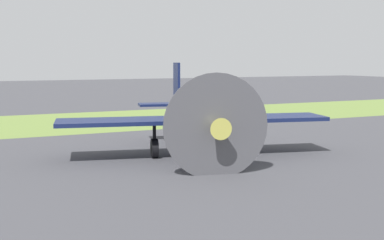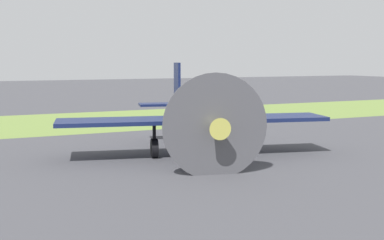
% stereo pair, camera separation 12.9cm
% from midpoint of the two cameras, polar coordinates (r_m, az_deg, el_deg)
% --- Properties ---
extents(ground_plane, '(160.00, 160.00, 0.00)m').
position_cam_midpoint_polar(ground_plane, '(21.85, 1.51, -3.50)').
color(ground_plane, '#424247').
extents(grass_verge, '(120.00, 11.00, 0.01)m').
position_cam_midpoint_polar(grass_verge, '(33.48, -8.10, 0.06)').
color(grass_verge, olive).
rests_on(grass_verge, ground).
extents(airplane_lead, '(11.22, 8.97, 3.98)m').
position_cam_midpoint_polar(airplane_lead, '(20.73, -0.07, 0.59)').
color(airplane_lead, '#141E47').
rests_on(airplane_lead, ground).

